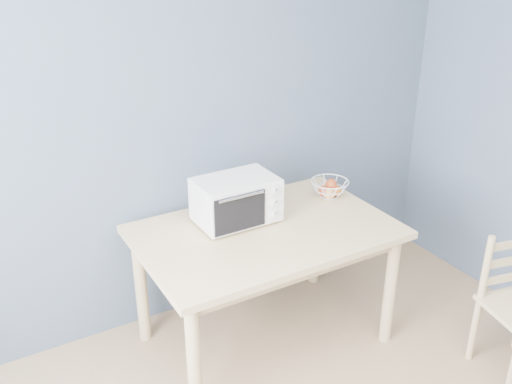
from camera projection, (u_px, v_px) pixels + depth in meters
room at (490, 354)px, 1.40m from camera, size 4.01×4.51×2.61m
dining_table at (266, 245)px, 3.18m from camera, size 1.40×0.90×0.75m
toaster_oven at (233, 200)px, 3.15m from camera, size 0.45×0.33×0.26m
fruit_basket at (329, 189)px, 3.49m from camera, size 0.29×0.29×0.12m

